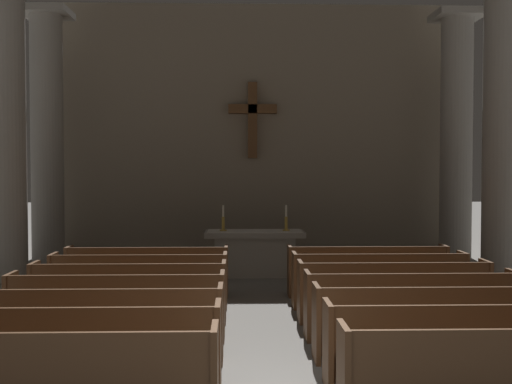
{
  "coord_description": "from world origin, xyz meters",
  "views": [
    {
      "loc": [
        -0.38,
        -5.82,
        2.38
      ],
      "look_at": [
        0.0,
        7.31,
        1.91
      ],
      "focal_mm": 44.82,
      "sensor_mm": 36.0,
      "label": 1
    }
  ],
  "objects": [
    {
      "name": "pew_left_row_1",
      "position": [
        -2.06,
        -0.04,
        0.48
      ],
      "size": [
        2.98,
        0.5,
        0.95
      ],
      "color": "brown",
      "rests_on": "ground"
    },
    {
      "name": "pew_left_row_2",
      "position": [
        -2.06,
        0.97,
        0.48
      ],
      "size": [
        2.98,
        0.5,
        0.95
      ],
      "color": "brown",
      "rests_on": "ground"
    },
    {
      "name": "pew_left_row_3",
      "position": [
        -2.06,
        1.99,
        0.48
      ],
      "size": [
        2.98,
        0.5,
        0.95
      ],
      "color": "brown",
      "rests_on": "ground"
    },
    {
      "name": "pew_left_row_4",
      "position": [
        -2.06,
        3.0,
        0.48
      ],
      "size": [
        2.98,
        0.5,
        0.95
      ],
      "color": "brown",
      "rests_on": "ground"
    },
    {
      "name": "pew_left_row_5",
      "position": [
        -2.06,
        4.01,
        0.48
      ],
      "size": [
        2.98,
        0.5,
        0.95
      ],
      "color": "brown",
      "rests_on": "ground"
    },
    {
      "name": "pew_left_row_6",
      "position": [
        -2.06,
        5.03,
        0.48
      ],
      "size": [
        2.98,
        0.5,
        0.95
      ],
      "color": "brown",
      "rests_on": "ground"
    },
    {
      "name": "pew_left_row_7",
      "position": [
        -2.06,
        6.04,
        0.48
      ],
      "size": [
        2.98,
        0.5,
        0.95
      ],
      "color": "brown",
      "rests_on": "ground"
    },
    {
      "name": "pew_right_row_1",
      "position": [
        2.06,
        -0.04,
        0.48
      ],
      "size": [
        2.98,
        0.5,
        0.95
      ],
      "color": "brown",
      "rests_on": "ground"
    },
    {
      "name": "pew_right_row_2",
      "position": [
        2.06,
        0.97,
        0.48
      ],
      "size": [
        2.98,
        0.5,
        0.95
      ],
      "color": "brown",
      "rests_on": "ground"
    },
    {
      "name": "pew_right_row_3",
      "position": [
        2.06,
        1.99,
        0.48
      ],
      "size": [
        2.98,
        0.5,
        0.95
      ],
      "color": "brown",
      "rests_on": "ground"
    },
    {
      "name": "pew_right_row_4",
      "position": [
        2.06,
        3.0,
        0.48
      ],
      "size": [
        2.98,
        0.5,
        0.95
      ],
      "color": "brown",
      "rests_on": "ground"
    },
    {
      "name": "pew_right_row_5",
      "position": [
        2.06,
        4.01,
        0.48
      ],
      "size": [
        2.98,
        0.5,
        0.95
      ],
      "color": "brown",
      "rests_on": "ground"
    },
    {
      "name": "pew_right_row_6",
      "position": [
        2.06,
        5.03,
        0.48
      ],
      "size": [
        2.98,
        0.5,
        0.95
      ],
      "color": "brown",
      "rests_on": "ground"
    },
    {
      "name": "pew_right_row_7",
      "position": [
        2.06,
        6.04,
        0.48
      ],
      "size": [
        2.98,
        0.5,
        0.95
      ],
      "color": "brown",
      "rests_on": "ground"
    },
    {
      "name": "column_left_third",
      "position": [
        -4.83,
        6.62,
        2.97
      ],
      "size": [
        1.13,
        1.13,
        6.11
      ],
      "color": "gray",
      "rests_on": "ground"
    },
    {
      "name": "column_right_third",
      "position": [
        4.83,
        6.62,
        2.97
      ],
      "size": [
        1.13,
        1.13,
        6.11
      ],
      "color": "gray",
      "rests_on": "ground"
    },
    {
      "name": "column_left_fourth",
      "position": [
        -4.83,
        9.27,
        2.97
      ],
      "size": [
        1.13,
        1.13,
        6.11
      ],
      "color": "gray",
      "rests_on": "ground"
    },
    {
      "name": "column_right_fourth",
      "position": [
        4.83,
        9.27,
        2.97
      ],
      "size": [
        1.13,
        1.13,
        6.11
      ],
      "color": "gray",
      "rests_on": "ground"
    },
    {
      "name": "altar",
      "position": [
        0.0,
        8.32,
        0.53
      ],
      "size": [
        2.2,
        0.9,
        1.01
      ],
      "color": "#A8A399",
      "rests_on": "ground"
    },
    {
      "name": "candlestick_left",
      "position": [
        -0.7,
        8.32,
        1.19
      ],
      "size": [
        0.16,
        0.16,
        0.57
      ],
      "color": "#B79338",
      "rests_on": "altar"
    },
    {
      "name": "candlestick_right",
      "position": [
        0.7,
        8.32,
        1.19
      ],
      "size": [
        0.16,
        0.16,
        0.57
      ],
      "color": "#B79338",
      "rests_on": "altar"
    },
    {
      "name": "apse_with_cross",
      "position": [
        0.0,
        10.59,
        3.29
      ],
      "size": [
        10.87,
        0.48,
        6.56
      ],
      "color": "gray",
      "rests_on": "ground"
    }
  ]
}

